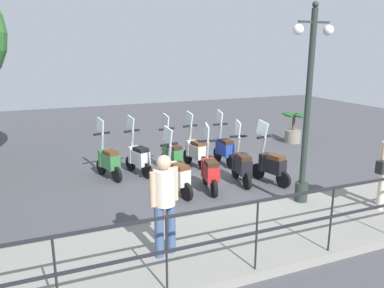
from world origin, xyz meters
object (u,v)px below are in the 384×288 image
lamp_post_near (307,119)px  scooter_far_0 (224,148)px  scooter_far_3 (138,157)px  scooter_far_4 (108,160)px  potted_palm (293,130)px  scooter_near_0 (271,165)px  scooter_near_2 (210,171)px  scooter_near_1 (241,165)px  scooter_near_3 (176,175)px  scooter_far_2 (172,154)px  scooter_far_1 (195,150)px  pedestrian_distant (165,198)px

lamp_post_near → scooter_far_0: bearing=1.6°
scooter_far_3 → scooter_far_4: 0.78m
potted_palm → lamp_post_near: bearing=144.5°
scooter_near_0 → scooter_near_2: size_ratio=1.00×
scooter_near_1 → scooter_near_3: bearing=102.8°
scooter_near_0 → scooter_near_1: bearing=53.6°
scooter_far_2 → scooter_far_4: 1.69m
scooter_near_3 → scooter_far_3: bearing=0.0°
scooter_near_1 → scooter_far_3: 2.72m
lamp_post_near → scooter_near_1: size_ratio=2.56×
scooter_far_0 → scooter_far_1: bearing=82.2°
lamp_post_near → scooter_far_0: 3.60m
lamp_post_near → potted_palm: (4.73, -3.37, -1.44)m
scooter_near_2 → scooter_far_4: bearing=59.9°
potted_palm → scooter_far_2: 5.26m
scooter_near_2 → scooter_far_1: bearing=-1.4°
scooter_far_0 → scooter_near_3: bearing=128.8°
scooter_far_1 → scooter_far_4: (-0.04, 2.43, 0.00)m
scooter_near_2 → scooter_near_3: same height
scooter_near_0 → scooter_far_0: size_ratio=1.00×
scooter_far_0 → scooter_near_2: bearing=143.7°
scooter_far_2 → scooter_near_1: bearing=-149.6°
pedestrian_distant → scooter_near_3: (2.57, -1.12, -0.60)m
scooter_near_2 → scooter_far_3: bearing=45.9°
scooter_near_1 → scooter_near_3: size_ratio=1.00×
lamp_post_near → scooter_far_4: 4.98m
scooter_far_2 → pedestrian_distant: bearing=150.1°
pedestrian_distant → scooter_near_1: bearing=116.7°
scooter_far_1 → scooter_far_4: same height
scooter_near_3 → scooter_far_1: (1.78, -1.22, 0.00)m
scooter_near_2 → scooter_far_3: size_ratio=1.00×
lamp_post_near → scooter_near_0: lamp_post_near is taller
scooter_near_1 → scooter_near_0: bearing=-102.6°
pedestrian_distant → scooter_near_1: 3.96m
scooter_near_0 → scooter_near_3: (0.17, 2.41, 0.00)m
lamp_post_near → scooter_far_2: bearing=27.1°
pedestrian_distant → scooter_far_3: pedestrian_distant is taller
scooter_near_0 → scooter_far_2: same height
scooter_near_2 → pedestrian_distant: bearing=153.5°
pedestrian_distant → scooter_near_0: 4.31m
potted_palm → scooter_far_1: scooter_far_1 is taller
potted_palm → scooter_near_1: bearing=128.1°
lamp_post_near → scooter_near_1: bearing=13.5°
scooter_near_2 → scooter_far_2: size_ratio=1.00×
pedestrian_distant → scooter_far_1: size_ratio=1.03×
scooter_far_3 → scooter_far_4: same height
scooter_near_0 → scooter_near_1: size_ratio=1.00×
scooter_near_2 → scooter_far_3: (1.79, 1.25, 0.00)m
scooter_near_0 → potted_palm: bearing=-58.4°
scooter_far_2 → scooter_far_3: same height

